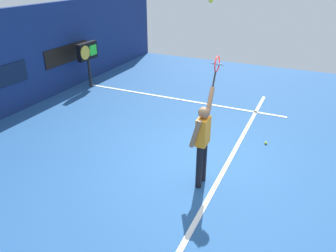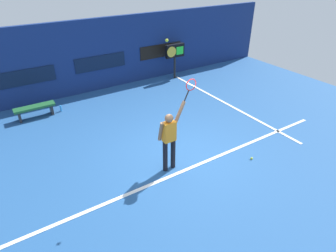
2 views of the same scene
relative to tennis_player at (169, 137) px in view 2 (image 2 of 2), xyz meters
The scene contains 14 objects.
ground_plane 1.20m from the tennis_player, 24.44° to the left, with size 18.00×18.00×0.00m, color #23518C.
back_wall 6.45m from the tennis_player, 84.72° to the left, with size 18.00×0.20×2.98m, color navy.
sponsor_banner_center 6.32m from the tennis_player, 84.62° to the left, with size 2.20×0.03×0.60m, color #0C1933.
sponsor_banner_portside 6.73m from the tennis_player, 110.97° to the left, with size 2.20×0.03×0.60m, color #0C1933.
sponsor_banner_starboard 7.24m from the tennis_player, 60.26° to the left, with size 2.20×0.03×0.60m, color black.
court_baseline 1.21m from the tennis_player, 28.00° to the right, with size 10.00×0.10×0.01m, color white.
court_sideline 4.83m from the tennis_player, 28.71° to the left, with size 0.10×7.00×0.01m, color white.
tennis_player is the anchor object (origin of this frame).
tennis_racket 1.43m from the tennis_player, ahead, with size 0.42×0.27×0.62m.
tennis_ball 2.51m from the tennis_player, 153.94° to the right, with size 0.07×0.07×0.07m, color #CCE033.
scoreboard_clock 7.01m from the tennis_player, 55.03° to the left, with size 0.96×0.20×1.62m.
court_bench 5.71m from the tennis_player, 115.79° to the left, with size 1.40×0.36×0.45m.
water_bottle 5.42m from the tennis_player, 107.22° to the left, with size 0.07×0.07×0.24m, color #338CD8.
spare_ball 2.61m from the tennis_player, 22.80° to the right, with size 0.07×0.07×0.07m, color #CCE033.
Camera 2 is at (-4.03, -5.58, 5.04)m, focal length 30.94 mm.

